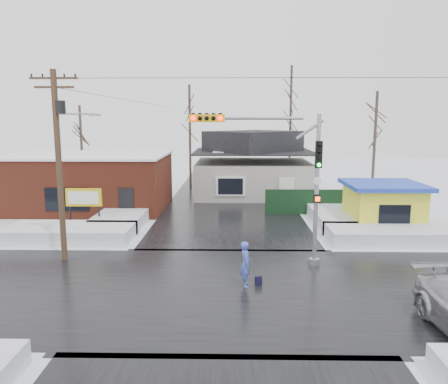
{
  "coord_description": "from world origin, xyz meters",
  "views": [
    {
      "loc": [
        0.14,
        -16.73,
        6.79
      ],
      "look_at": [
        -0.29,
        5.71,
        3.0
      ],
      "focal_mm": 35.0,
      "sensor_mm": 36.0,
      "label": 1
    }
  ],
  "objects_px": {
    "traffic_signal": "(283,169)",
    "utility_pole": "(60,155)",
    "pedestrian": "(246,264)",
    "marquee_sign": "(84,199)",
    "kiosk": "(383,205)"
  },
  "relations": [
    {
      "from": "traffic_signal",
      "to": "marquee_sign",
      "type": "relative_size",
      "value": 2.75
    },
    {
      "from": "kiosk",
      "to": "pedestrian",
      "type": "bearing_deg",
      "value": -132.15
    },
    {
      "from": "traffic_signal",
      "to": "marquee_sign",
      "type": "bearing_deg",
      "value": 150.28
    },
    {
      "from": "traffic_signal",
      "to": "pedestrian",
      "type": "relative_size",
      "value": 3.74
    },
    {
      "from": "traffic_signal",
      "to": "utility_pole",
      "type": "height_order",
      "value": "utility_pole"
    },
    {
      "from": "traffic_signal",
      "to": "pedestrian",
      "type": "xyz_separation_m",
      "value": [
        -1.73,
        -2.7,
        -3.6
      ]
    },
    {
      "from": "kiosk",
      "to": "pedestrian",
      "type": "relative_size",
      "value": 2.45
    },
    {
      "from": "pedestrian",
      "to": "marquee_sign",
      "type": "bearing_deg",
      "value": 42.68
    },
    {
      "from": "pedestrian",
      "to": "kiosk",
      "type": "bearing_deg",
      "value": -45.9
    },
    {
      "from": "traffic_signal",
      "to": "kiosk",
      "type": "xyz_separation_m",
      "value": [
        7.07,
        7.03,
        -3.08
      ]
    },
    {
      "from": "pedestrian",
      "to": "utility_pole",
      "type": "bearing_deg",
      "value": 65.72
    },
    {
      "from": "kiosk",
      "to": "traffic_signal",
      "type": "bearing_deg",
      "value": -135.16
    },
    {
      "from": "marquee_sign",
      "to": "kiosk",
      "type": "distance_m",
      "value": 18.51
    },
    {
      "from": "utility_pole",
      "to": "marquee_sign",
      "type": "xyz_separation_m",
      "value": [
        -1.07,
        5.99,
        -3.19
      ]
    },
    {
      "from": "marquee_sign",
      "to": "utility_pole",
      "type": "bearing_deg",
      "value": -79.87
    }
  ]
}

